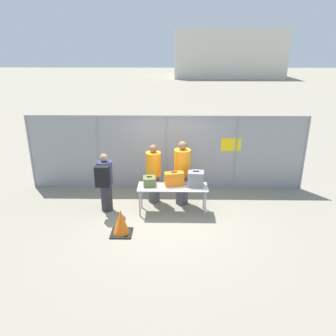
# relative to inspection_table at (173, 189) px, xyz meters

# --- Properties ---
(ground_plane) EXTENTS (120.00, 120.00, 0.00)m
(ground_plane) POSITION_rel_inspection_table_xyz_m (-0.19, -0.19, -0.69)
(ground_plane) COLOR gray
(fence_section) EXTENTS (8.42, 0.07, 2.31)m
(fence_section) POSITION_rel_inspection_table_xyz_m (-0.18, 1.61, 0.51)
(fence_section) COLOR gray
(fence_section) RESTS_ON ground_plane
(inspection_table) EXTENTS (1.83, 0.62, 0.76)m
(inspection_table) POSITION_rel_inspection_table_xyz_m (0.00, 0.00, 0.00)
(inspection_table) COLOR silver
(inspection_table) RESTS_ON ground_plane
(suitcase_olive) EXTENTS (0.35, 0.38, 0.25)m
(suitcase_olive) POSITION_rel_inspection_table_xyz_m (-0.61, 0.07, 0.18)
(suitcase_olive) COLOR #566033
(suitcase_olive) RESTS_ON inspection_table
(suitcase_orange) EXTENTS (0.54, 0.32, 0.39)m
(suitcase_orange) POSITION_rel_inspection_table_xyz_m (0.04, 0.06, 0.25)
(suitcase_orange) COLOR orange
(suitcase_orange) RESTS_ON inspection_table
(suitcase_grey) EXTENTS (0.45, 0.39, 0.42)m
(suitcase_grey) POSITION_rel_inspection_table_xyz_m (0.61, 0.05, 0.27)
(suitcase_grey) COLOR slate
(suitcase_grey) RESTS_ON inspection_table
(traveler_hooded) EXTENTS (0.40, 0.62, 1.62)m
(traveler_hooded) POSITION_rel_inspection_table_xyz_m (-1.78, 0.04, 0.20)
(traveler_hooded) COLOR #2D2D33
(traveler_hooded) RESTS_ON ground_plane
(security_worker_near) EXTENTS (0.45, 0.45, 1.83)m
(security_worker_near) POSITION_rel_inspection_table_xyz_m (0.26, 0.55, 0.25)
(security_worker_near) COLOR #4C4C51
(security_worker_near) RESTS_ON ground_plane
(security_worker_far) EXTENTS (0.42, 0.42, 1.70)m
(security_worker_far) POSITION_rel_inspection_table_xyz_m (-0.54, 0.66, 0.18)
(security_worker_far) COLOR #4C4C51
(security_worker_far) RESTS_ON ground_plane
(utility_trailer) EXTENTS (4.26, 2.17, 0.71)m
(utility_trailer) POSITION_rel_inspection_table_xyz_m (1.82, 3.01, -0.27)
(utility_trailer) COLOR #B2B2B7
(utility_trailer) RESTS_ON ground_plane
(distant_hangar) EXTENTS (14.55, 10.02, 6.26)m
(distant_hangar) POSITION_rel_inspection_table_xyz_m (7.40, 41.21, 2.43)
(distant_hangar) COLOR beige
(distant_hangar) RESTS_ON ground_plane
(traffic_cone) EXTENTS (0.51, 0.51, 0.63)m
(traffic_cone) POSITION_rel_inspection_table_xyz_m (-1.22, -1.10, -0.40)
(traffic_cone) COLOR black
(traffic_cone) RESTS_ON ground_plane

